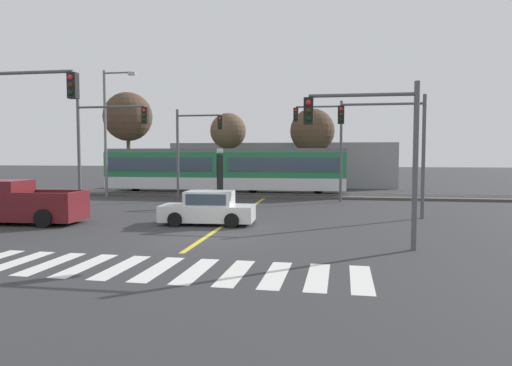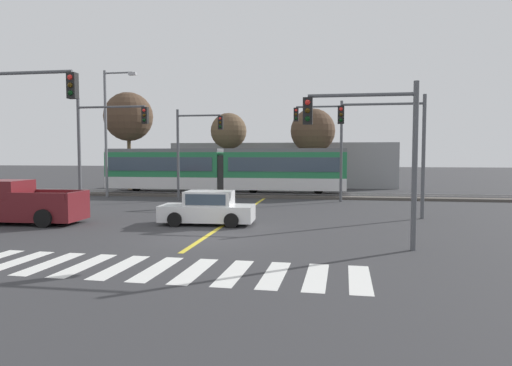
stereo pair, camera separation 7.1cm
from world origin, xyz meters
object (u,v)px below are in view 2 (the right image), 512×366
sedan_crossing (208,209)px  street_lamp_west (109,126)px  traffic_light_mid_left (102,136)px  traffic_light_mid_right (393,136)px  traffic_light_near_right (374,139)px  traffic_light_far_left (193,141)px  pickup_truck (21,205)px  light_rail_tram (224,169)px  bare_tree_east (313,131)px  traffic_light_near_left (15,124)px  traffic_light_far_right (326,136)px  bare_tree_far_west (129,117)px  bare_tree_west (229,131)px

sedan_crossing → street_lamp_west: street_lamp_west is taller
traffic_light_mid_left → traffic_light_mid_right: (15.77, -0.58, -0.12)m
traffic_light_near_right → traffic_light_far_left: 17.83m
traffic_light_near_right → street_lamp_west: street_lamp_west is taller
pickup_truck → traffic_light_mid_right: bearing=15.2°
sedan_crossing → light_rail_tram: bearing=100.5°
street_lamp_west → bare_tree_east: bearing=29.7°
traffic_light_mid_left → bare_tree_east: bearing=54.9°
traffic_light_near_right → traffic_light_near_left: traffic_light_near_left is taller
traffic_light_far_right → street_lamp_west: (-15.86, 0.74, 0.90)m
traffic_light_far_left → bare_tree_far_west: 11.97m
light_rail_tram → traffic_light_far_left: size_ratio=2.98×
sedan_crossing → traffic_light_far_right: size_ratio=0.64×
bare_tree_far_west → traffic_light_near_left: bearing=-74.4°
traffic_light_near_right → traffic_light_near_left: (-12.63, -0.74, 0.57)m
traffic_light_near_left → bare_tree_east: 26.80m
traffic_light_far_left → traffic_light_mid_right: bearing=-27.7°
traffic_light_far_right → traffic_light_mid_right: 8.13m
light_rail_tram → traffic_light_far_left: bearing=-104.4°
traffic_light_mid_left → traffic_light_near_right: (14.15, -8.39, -0.48)m
street_lamp_west → bare_tree_west: (7.22, 8.04, -0.10)m
light_rail_tram → bare_tree_west: 6.22m
street_lamp_west → traffic_light_near_left: bearing=-73.4°
traffic_light_near_right → traffic_light_near_left: 12.67m
traffic_light_near_right → traffic_light_far_left: (-10.68, 14.27, 0.37)m
traffic_light_far_left → traffic_light_far_right: bearing=5.9°
light_rail_tram → sedan_crossing: 14.67m
traffic_light_near_right → traffic_light_near_left: size_ratio=0.86×
pickup_truck → traffic_light_far_left: size_ratio=0.88×
traffic_light_near_right → bare_tree_far_west: bare_tree_far_west is taller
traffic_light_near_left → bare_tree_west: bare_tree_west is taller
pickup_truck → bare_tree_west: bearing=76.5°
traffic_light_far_right → sedan_crossing: bearing=-115.3°
traffic_light_far_right → traffic_light_mid_right: traffic_light_far_right is taller
street_lamp_west → bare_tree_far_west: bearing=102.7°
traffic_light_mid_right → bare_tree_west: size_ratio=0.89×
sedan_crossing → traffic_light_near_right: (6.90, -4.31, 2.99)m
bare_tree_far_west → traffic_light_far_right: bearing=-22.7°
traffic_light_near_left → bare_tree_east: bearing=69.0°
pickup_truck → bare_tree_far_west: bare_tree_far_west is taller
bare_tree_west → traffic_light_far_right: bearing=-45.5°
street_lamp_west → bare_tree_east: 16.81m
traffic_light_mid_right → bare_tree_west: bearing=126.6°
sedan_crossing → bare_tree_west: (-3.50, 19.67, 4.49)m
traffic_light_far_left → bare_tree_west: bare_tree_west is taller
sedan_crossing → bare_tree_east: 20.81m
sedan_crossing → pickup_truck: 8.59m
traffic_light_near_left → traffic_light_mid_left: bearing=99.5°
traffic_light_far_right → bare_tree_west: bare_tree_west is taller
pickup_truck → light_rail_tram: bearing=69.3°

